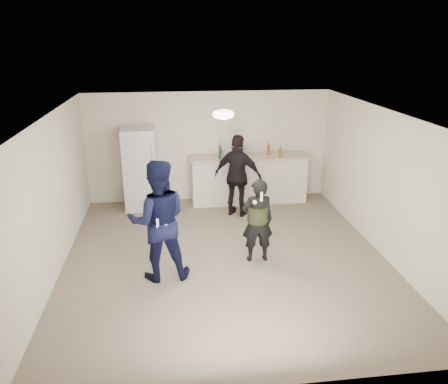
{
  "coord_description": "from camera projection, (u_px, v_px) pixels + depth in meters",
  "views": [
    {
      "loc": [
        -0.88,
        -6.71,
        3.66
      ],
      "look_at": [
        0.0,
        0.2,
        1.15
      ],
      "focal_mm": 35.0,
      "sensor_mm": 36.0,
      "label": 1
    }
  ],
  "objects": [
    {
      "name": "remote_man",
      "position": [
        158.0,
        223.0,
        6.42
      ],
      "size": [
        0.04,
        0.04,
        0.15
      ],
      "primitive_type": "cube",
      "color": "white",
      "rests_on": "man"
    },
    {
      "name": "ceiling",
      "position": [
        226.0,
        114.0,
        6.75
      ],
      "size": [
        6.0,
        6.0,
        0.0
      ],
      "primitive_type": "plane",
      "rotation": [
        3.14,
        0.0,
        0.0
      ],
      "color": "silver",
      "rests_on": "wall_back"
    },
    {
      "name": "floor",
      "position": [
        225.0,
        258.0,
        7.6
      ],
      "size": [
        6.0,
        6.0,
        0.0
      ],
      "primitive_type": "plane",
      "color": "#6B5B4C",
      "rests_on": "ground"
    },
    {
      "name": "fridge_handle",
      "position": [
        152.0,
        155.0,
        9.09
      ],
      "size": [
        0.02,
        0.02,
        0.6
      ],
      "primitive_type": "cylinder",
      "color": "silver",
      "rests_on": "fridge"
    },
    {
      "name": "remote_woman",
      "position": [
        261.0,
        197.0,
        6.9
      ],
      "size": [
        0.04,
        0.04,
        0.15
      ],
      "primitive_type": "cube",
      "color": "white",
      "rests_on": "woman"
    },
    {
      "name": "spectator",
      "position": [
        238.0,
        176.0,
        9.13
      ],
      "size": [
        1.11,
        0.86,
        1.75
      ],
      "primitive_type": "imported",
      "rotation": [
        0.0,
        0.0,
        2.65
      ],
      "color": "black",
      "rests_on": "floor"
    },
    {
      "name": "wall_front",
      "position": [
        264.0,
        290.0,
        4.38
      ],
      "size": [
        6.0,
        0.0,
        6.0
      ],
      "primitive_type": "plane",
      "rotation": [
        -1.57,
        0.0,
        0.0
      ],
      "color": "beige",
      "rests_on": "floor"
    },
    {
      "name": "nunchuk_woman",
      "position": [
        255.0,
        202.0,
        6.95
      ],
      "size": [
        0.07,
        0.07,
        0.07
      ],
      "primitive_type": "sphere",
      "color": "white",
      "rests_on": "woman"
    },
    {
      "name": "fridge",
      "position": [
        140.0,
        169.0,
        9.54
      ],
      "size": [
        0.7,
        0.7,
        1.8
      ],
      "primitive_type": "cube",
      "color": "silver",
      "rests_on": "floor"
    },
    {
      "name": "bottle_cluster",
      "position": [
        257.0,
        151.0,
        9.78
      ],
      "size": [
        1.49,
        0.36,
        0.28
      ],
      "color": "#904915",
      "rests_on": "counter_top"
    },
    {
      "name": "camo_shorts",
      "position": [
        258.0,
        214.0,
        7.26
      ],
      "size": [
        0.34,
        0.34,
        0.28
      ],
      "primitive_type": "cylinder",
      "color": "#303C1B",
      "rests_on": "woman"
    },
    {
      "name": "wall_back",
      "position": [
        209.0,
        147.0,
        9.98
      ],
      "size": [
        6.0,
        0.0,
        6.0
      ],
      "primitive_type": "plane",
      "rotation": [
        1.57,
        0.0,
        0.0
      ],
      "color": "beige",
      "rests_on": "floor"
    },
    {
      "name": "wall_left",
      "position": [
        52.0,
        198.0,
        6.85
      ],
      "size": [
        0.0,
        6.0,
        6.0
      ],
      "primitive_type": "plane",
      "rotation": [
        1.57,
        0.0,
        1.57
      ],
      "color": "beige",
      "rests_on": "floor"
    },
    {
      "name": "counter_top",
      "position": [
        249.0,
        157.0,
        9.84
      ],
      "size": [
        2.68,
        0.64,
        0.04
      ],
      "primitive_type": "cube",
      "color": "beige",
      "rests_on": "counter"
    },
    {
      "name": "wall_right",
      "position": [
        384.0,
        184.0,
        7.5
      ],
      "size": [
        0.0,
        6.0,
        6.0
      ],
      "primitive_type": "plane",
      "rotation": [
        1.57,
        0.0,
        -1.57
      ],
      "color": "beige",
      "rests_on": "floor"
    },
    {
      "name": "shaker",
      "position": [
        222.0,
        153.0,
        9.75
      ],
      "size": [
        0.08,
        0.08,
        0.17
      ],
      "primitive_type": "cylinder",
      "color": "silver",
      "rests_on": "counter_top"
    },
    {
      "name": "counter",
      "position": [
        249.0,
        180.0,
        10.02
      ],
      "size": [
        2.6,
        0.56,
        1.05
      ],
      "primitive_type": "cube",
      "color": "beige",
      "rests_on": "floor"
    },
    {
      "name": "man",
      "position": [
        158.0,
        221.0,
        6.71
      ],
      "size": [
        0.98,
        0.79,
        1.94
      ],
      "primitive_type": "imported",
      "rotation": [
        0.0,
        0.0,
        3.2
      ],
      "color": "#0F1340",
      "rests_on": "floor"
    },
    {
      "name": "nunchuk_man",
      "position": [
        166.0,
        226.0,
        6.48
      ],
      "size": [
        0.07,
        0.07,
        0.07
      ],
      "primitive_type": "sphere",
      "color": "white",
      "rests_on": "man"
    },
    {
      "name": "woman",
      "position": [
        257.0,
        221.0,
        7.31
      ],
      "size": [
        0.54,
        0.36,
        1.46
      ],
      "primitive_type": "imported",
      "rotation": [
        0.0,
        0.0,
        3.16
      ],
      "color": "black",
      "rests_on": "floor"
    },
    {
      "name": "ceiling_dome",
      "position": [
        223.0,
        114.0,
        7.05
      ],
      "size": [
        0.36,
        0.36,
        0.16
      ],
      "primitive_type": "ellipsoid",
      "color": "white",
      "rests_on": "ceiling"
    }
  ]
}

